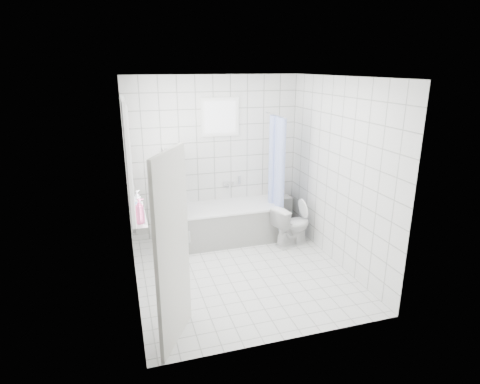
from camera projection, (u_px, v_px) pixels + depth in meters
name	position (u px, v px, depth m)	size (l,w,h in m)	color
ground	(242.00, 272.00, 5.53)	(3.00, 3.00, 0.00)	white
ceiling	(242.00, 77.00, 4.75)	(3.00, 3.00, 0.00)	white
wall_back	(214.00, 157.00, 6.51)	(2.80, 0.02, 2.60)	white
wall_front	(289.00, 224.00, 3.77)	(2.80, 0.02, 2.60)	white
wall_left	(129.00, 191.00, 4.75)	(0.02, 3.00, 2.60)	white
wall_right	(338.00, 174.00, 5.53)	(0.02, 3.00, 2.60)	white
window_left	(130.00, 161.00, 4.95)	(0.01, 0.90, 1.40)	white
window_back	(220.00, 117.00, 6.30)	(0.50, 0.01, 0.50)	white
window_sill	(138.00, 217.00, 5.18)	(0.18, 1.02, 0.08)	white
door	(173.00, 251.00, 3.91)	(0.04, 0.80, 2.00)	silver
bathtub	(228.00, 223.00, 6.51)	(1.64, 0.77, 0.58)	white
partition_wall	(173.00, 202.00, 6.08)	(0.15, 0.85, 1.50)	white
tiled_ledge	(279.00, 212.00, 7.02)	(0.40, 0.24, 0.55)	white
toilet	(292.00, 225.00, 6.31)	(0.36, 0.63, 0.65)	white
curtain_rod	(275.00, 115.00, 6.18)	(0.02, 0.02, 0.80)	silver
shower_curtain	(277.00, 173.00, 6.33)	(0.14, 0.48, 1.78)	#4A64D9
tub_faucet	(228.00, 183.00, 6.67)	(0.18, 0.06, 0.06)	silver
sill_bottles	(139.00, 207.00, 5.05)	(0.18, 0.75, 0.31)	#3696F7
ledge_bottles	(278.00, 191.00, 6.89)	(0.17, 0.19, 0.27)	#EA1B44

